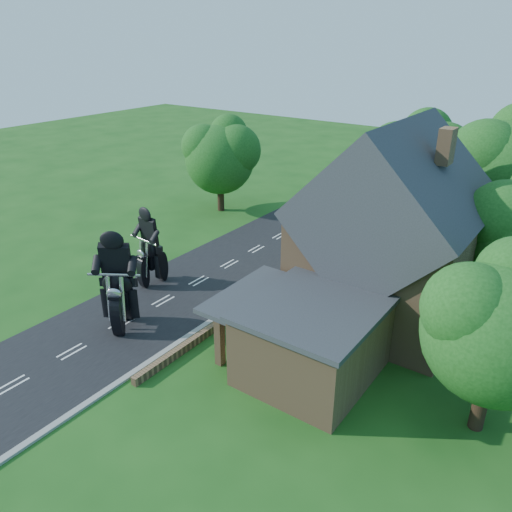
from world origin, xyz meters
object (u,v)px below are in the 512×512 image
Objects in this scene: garden_wall at (276,285)px; motorcycle_follow at (153,273)px; house at (391,238)px; annex at (310,338)px; motorcycle_lead at (123,314)px.

motorcycle_follow is at bearing -148.77° from garden_wall.
house is 1.45× the size of annex.
garden_wall is 7.37m from motorcycle_follow.
house reaches higher than garden_wall.
motorcycle_lead is 1.10× the size of motorcycle_follow.
motorcycle_lead is at bearing -115.75° from garden_wall.
motorcycle_lead is at bearing -166.20° from annex.
house is 13.85m from motorcycle_follow.
annex is at bearing 161.26° from motorcycle_lead.
house is 6.54× the size of motorcycle_follow.
motorcycle_follow reaches higher than garden_wall.
annex is 4.08× the size of motorcycle_lead.
house is at bearing -153.76° from motorcycle_follow.
motorcycle_follow is (-2.36, 4.32, -0.08)m from motorcycle_lead.
annex is 9.82m from motorcycle_lead.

